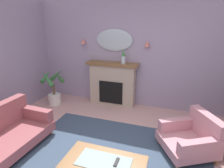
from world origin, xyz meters
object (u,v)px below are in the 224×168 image
object	(u,v)px
mantel_vase_left	(123,57)
coffee_table	(104,165)
fireplace	(112,84)
potted_plant_corner_palm	(54,89)
tv_remote	(117,162)
wall_sconce_left	(83,41)
armchair_beside_couch	(192,137)
wall_sconce_right	(147,44)
wall_mirror	(114,40)

from	to	relation	value
mantel_vase_left	coffee_table	world-z (taller)	mantel_vase_left
fireplace	potted_plant_corner_palm	world-z (taller)	fireplace
fireplace	tv_remote	size ratio (longest dim) A/B	8.50
fireplace	wall_sconce_left	distance (m)	1.38
mantel_vase_left	wall_sconce_left	xyz separation A→B (m)	(-1.15, 0.12, 0.33)
fireplace	potted_plant_corner_palm	distance (m)	1.58
coffee_table	armchair_beside_couch	size ratio (longest dim) A/B	0.99
wall_sconce_left	wall_sconce_right	xyz separation A→B (m)	(1.70, 0.00, 0.00)
wall_sconce_left	tv_remote	size ratio (longest dim) A/B	0.88
mantel_vase_left	wall_sconce_right	world-z (taller)	wall_sconce_right
wall_mirror	potted_plant_corner_palm	world-z (taller)	wall_mirror
wall_mirror	coffee_table	xyz separation A→B (m)	(0.79, -2.81, -1.33)
mantel_vase_left	potted_plant_corner_palm	xyz separation A→B (m)	(-1.79, -0.50, -0.88)
wall_sconce_right	tv_remote	size ratio (longest dim) A/B	0.88
fireplace	armchair_beside_couch	size ratio (longest dim) A/B	1.22
fireplace	potted_plant_corner_palm	size ratio (longest dim) A/B	1.35
wall_mirror	tv_remote	size ratio (longest dim) A/B	6.00
wall_mirror	wall_sconce_right	world-z (taller)	wall_mirror
wall_sconce_right	wall_sconce_left	bearing A→B (deg)	180.00
wall_mirror	wall_sconce_left	size ratio (longest dim) A/B	6.86
wall_sconce_left	coffee_table	world-z (taller)	wall_sconce_left
wall_mirror	wall_sconce_left	xyz separation A→B (m)	(-0.85, -0.05, -0.05)
wall_sconce_right	tv_remote	bearing A→B (deg)	-87.88
coffee_table	tv_remote	distance (m)	0.18
wall_mirror	wall_sconce_right	size ratio (longest dim) A/B	6.86
wall_sconce_right	potted_plant_corner_palm	bearing A→B (deg)	-165.17
wall_sconce_left	coffee_table	bearing A→B (deg)	-59.36
fireplace	coffee_table	distance (m)	2.79
fireplace	coffee_table	size ratio (longest dim) A/B	1.24
wall_sconce_left	tv_remote	xyz separation A→B (m)	(1.80, -2.73, -1.21)
fireplace	wall_mirror	world-z (taller)	wall_mirror
wall_sconce_right	coffee_table	size ratio (longest dim) A/B	0.13
tv_remote	wall_sconce_right	bearing A→B (deg)	92.12
wall_mirror	tv_remote	bearing A→B (deg)	-71.11
mantel_vase_left	wall_sconce_left	bearing A→B (deg)	174.04
mantel_vase_left	armchair_beside_couch	size ratio (longest dim) A/B	0.32
tv_remote	armchair_beside_couch	world-z (taller)	armchair_beside_couch
wall_mirror	wall_sconce_left	world-z (taller)	wall_mirror
wall_sconce_left	wall_mirror	bearing A→B (deg)	3.37
fireplace	mantel_vase_left	world-z (taller)	mantel_vase_left
wall_sconce_right	coffee_table	xyz separation A→B (m)	(-0.06, -2.76, -1.28)
coffee_table	potted_plant_corner_palm	bearing A→B (deg)	136.69
armchair_beside_couch	wall_sconce_left	bearing A→B (deg)	150.78
armchair_beside_couch	potted_plant_corner_palm	distance (m)	3.57
fireplace	tv_remote	distance (m)	2.81
coffee_table	wall_sconce_left	bearing A→B (deg)	120.64
fireplace	tv_remote	xyz separation A→B (m)	(0.95, -2.64, -0.12)
coffee_table	potted_plant_corner_palm	xyz separation A→B (m)	(-2.27, 2.14, 0.07)
wall_sconce_left	mantel_vase_left	bearing A→B (deg)	-5.96
fireplace	potted_plant_corner_palm	xyz separation A→B (m)	(-1.49, -0.53, -0.12)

